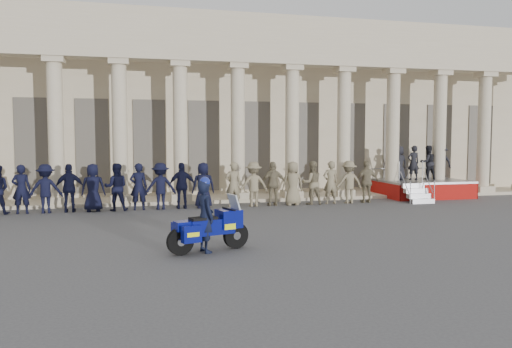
% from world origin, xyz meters
% --- Properties ---
extents(ground, '(90.00, 90.00, 0.00)m').
position_xyz_m(ground, '(0.00, 0.00, 0.00)').
color(ground, '#47474A').
rests_on(ground, ground).
extents(building, '(40.00, 12.50, 9.00)m').
position_xyz_m(building, '(-0.00, 14.74, 4.52)').
color(building, '#BFAE8F').
rests_on(building, ground).
extents(officer_rank, '(21.63, 0.72, 1.91)m').
position_xyz_m(officer_rank, '(-3.45, 6.27, 0.96)').
color(officer_rank, black).
rests_on(officer_rank, ground).
extents(reviewing_stand, '(4.17, 4.02, 2.56)m').
position_xyz_m(reviewing_stand, '(10.73, 7.79, 1.34)').
color(reviewing_stand, gray).
rests_on(reviewing_stand, ground).
extents(motorcycle, '(2.19, 1.20, 1.44)m').
position_xyz_m(motorcycle, '(-1.44, -1.85, 0.62)').
color(motorcycle, black).
rests_on(motorcycle, ground).
extents(rider, '(0.62, 0.77, 1.93)m').
position_xyz_m(rider, '(-1.56, -1.89, 0.95)').
color(rider, black).
rests_on(rider, ground).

